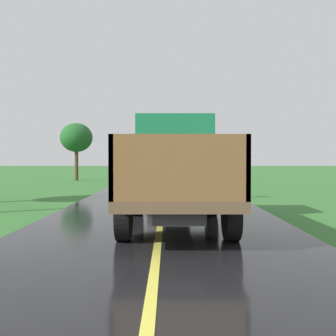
% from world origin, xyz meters
% --- Properties ---
extents(banana_truck_near, '(2.38, 5.82, 2.80)m').
position_xyz_m(banana_truck_near, '(0.38, 12.94, 1.47)').
color(banana_truck_near, '#2D2D30').
rests_on(banana_truck_near, road_surface).
extents(banana_truck_far, '(2.38, 5.81, 2.80)m').
position_xyz_m(banana_truck_far, '(0.24, 26.80, 1.47)').
color(banana_truck_far, '#2D2D30').
rests_on(banana_truck_far, road_surface).
extents(roadside_tree_far_left, '(2.52, 2.52, 4.51)m').
position_xyz_m(roadside_tree_far_left, '(-7.02, 33.09, 3.35)').
color(roadside_tree_far_left, '#4C3823').
rests_on(roadside_tree_far_left, ground).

